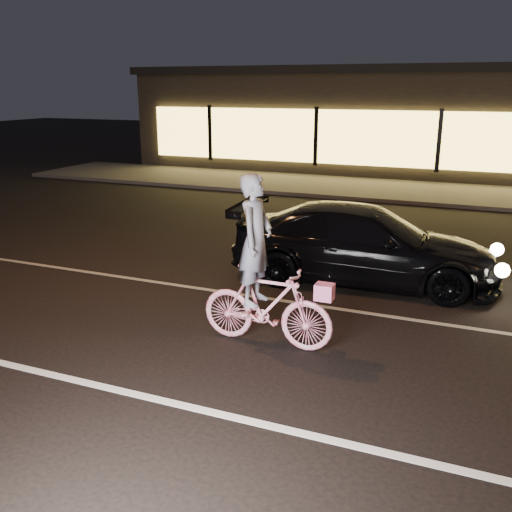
% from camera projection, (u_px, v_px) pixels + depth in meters
% --- Properties ---
extents(ground, '(90.00, 90.00, 0.00)m').
position_uv_depth(ground, '(316.00, 365.00, 7.33)').
color(ground, black).
rests_on(ground, ground).
extents(lane_stripe_near, '(60.00, 0.12, 0.01)m').
position_uv_depth(lane_stripe_near, '(275.00, 427.00, 6.01)').
color(lane_stripe_near, silver).
rests_on(lane_stripe_near, ground).
extents(lane_stripe_far, '(60.00, 0.10, 0.01)m').
position_uv_depth(lane_stripe_far, '(352.00, 311.00, 9.10)').
color(lane_stripe_far, gray).
rests_on(lane_stripe_far, ground).
extents(sidewalk, '(30.00, 4.00, 0.12)m').
position_uv_depth(sidewalk, '(429.00, 193.00, 18.83)').
color(sidewalk, '#383533').
rests_on(sidewalk, ground).
extents(storefront, '(25.40, 8.42, 4.20)m').
position_uv_depth(storefront, '(450.00, 119.00, 23.51)').
color(storefront, black).
rests_on(storefront, ground).
extents(cyclist, '(1.88, 0.65, 2.37)m').
position_uv_depth(cyclist, '(264.00, 286.00, 7.73)').
color(cyclist, '#FA306B').
rests_on(cyclist, ground).
extents(sedan, '(4.90, 2.26, 1.39)m').
position_uv_depth(sedan, '(364.00, 245.00, 10.32)').
color(sedan, black).
rests_on(sedan, ground).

